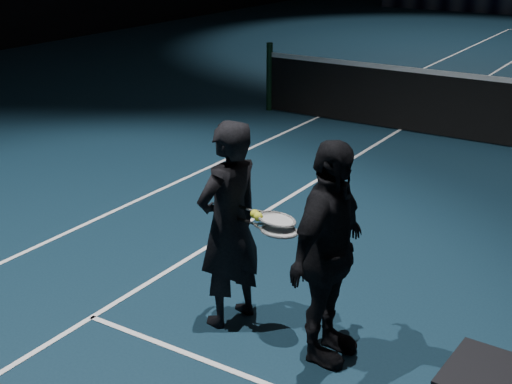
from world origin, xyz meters
TOP-DOWN VIEW (x-y plane):
  - net_post_left at (-6.40, 0.00)m, footprint 0.10×0.10m
  - player_a at (-3.18, -5.83)m, footprint 0.50×0.65m
  - player_b at (-2.34, -5.88)m, footprint 0.40×0.94m
  - racket_lower at (-2.73, -5.86)m, footprint 0.69×0.26m
  - racket_upper at (-2.78, -5.81)m, footprint 0.68×0.23m
  - tennis_balls at (-2.93, -5.84)m, footprint 0.12×0.10m

SIDE VIEW (x-z plane):
  - net_post_left at x=-6.40m, z-range 0.00..1.10m
  - player_a at x=-3.18m, z-range 0.00..1.60m
  - player_b at x=-2.34m, z-range 0.00..1.60m
  - racket_lower at x=-2.73m, z-range 0.85..0.88m
  - racket_upper at x=-2.78m, z-range 0.88..0.98m
  - tennis_balls at x=-2.93m, z-range 0.90..1.02m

